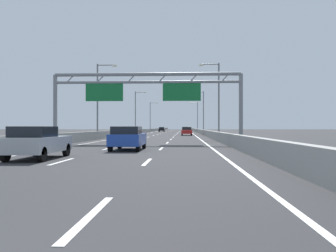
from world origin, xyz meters
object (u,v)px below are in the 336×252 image
at_px(streetlamp_left_distant, 151,115).
at_px(black_car, 162,129).
at_px(sign_gantry, 146,89).
at_px(streetlamp_right_distant, 197,115).
at_px(white_car, 124,133).
at_px(red_car, 187,131).
at_px(streetlamp_right_mid, 217,96).
at_px(streetlamp_left_mid, 99,96).
at_px(blue_car, 128,138).
at_px(streetlamp_left_far, 136,110).
at_px(silver_car, 38,142).
at_px(green_car, 186,129).
at_px(streetlamp_right_far, 202,109).

distance_m(streetlamp_left_distant, black_car, 8.75).
bearing_deg(sign_gantry, streetlamp_right_distant, 84.86).
bearing_deg(white_car, sign_gantry, -67.69).
bearing_deg(red_car, streetlamp_right_mid, -77.73).
bearing_deg(streetlamp_left_mid, sign_gantry, -60.49).
relative_size(streetlamp_right_distant, white_car, 2.19).
xyz_separation_m(streetlamp_left_distant, white_car, (4.04, -75.71, -4.67)).
bearing_deg(blue_car, white_car, 100.31).
bearing_deg(streetlamp_right_mid, streetlamp_left_far, 112.86).
xyz_separation_m(sign_gantry, silver_car, (-3.27, -15.93, -4.08)).
height_order(streetlamp_left_distant, white_car, streetlamp_left_distant).
xyz_separation_m(silver_car, green_car, (7.13, 86.63, -0.00)).
bearing_deg(green_car, black_car, 136.65).
xyz_separation_m(streetlamp_left_far, white_car, (4.04, -40.30, -4.67)).
bearing_deg(streetlamp_left_distant, streetlamp_left_far, -90.00).
relative_size(streetlamp_left_distant, black_car, 2.22).
bearing_deg(streetlamp_left_far, streetlamp_left_mid, -90.00).
xyz_separation_m(streetlamp_right_far, streetlamp_right_distant, (0.00, 35.41, 0.00)).
relative_size(streetlamp_left_far, black_car, 2.22).
bearing_deg(streetlamp_right_far, white_car, -105.13).
bearing_deg(black_car, white_car, -89.92).
bearing_deg(streetlamp_left_far, streetlamp_left_distant, 90.00).
xyz_separation_m(streetlamp_left_mid, streetlamp_right_distant, (14.93, 70.82, 0.00)).
height_order(streetlamp_right_distant, silver_car, streetlamp_right_distant).
bearing_deg(streetlamp_left_distant, silver_car, -87.64).
bearing_deg(streetlamp_right_distant, silver_car, -96.19).
bearing_deg(streetlamp_right_mid, streetlamp_left_mid, 180.00).
xyz_separation_m(streetlamp_right_mid, black_car, (-10.99, 64.55, -4.65)).
distance_m(streetlamp_right_distant, white_car, 76.63).
bearing_deg(blue_car, green_car, 87.16).
xyz_separation_m(streetlamp_left_distant, red_car, (11.26, -53.96, -4.65)).
relative_size(white_car, green_car, 1.06).
relative_size(streetlamp_right_far, streetlamp_left_distant, 1.00).
height_order(streetlamp_left_far, streetlamp_left_distant, same).
bearing_deg(streetlamp_left_mid, red_car, 56.25).
relative_size(streetlamp_right_mid, streetlamp_right_distant, 1.00).
height_order(white_car, black_car, black_car).
height_order(sign_gantry, streetlamp_left_far, streetlamp_left_far).
bearing_deg(blue_car, streetlamp_right_mid, 71.25).
bearing_deg(streetlamp_right_far, sign_gantry, -98.86).
distance_m(blue_car, green_car, 80.35).
height_order(streetlamp_left_far, streetlamp_right_far, same).
bearing_deg(streetlamp_left_mid, streetlamp_left_distant, 90.00).
bearing_deg(white_car, streetlamp_right_distant, 81.81).
xyz_separation_m(streetlamp_right_distant, red_car, (-3.67, -53.96, -4.65)).
relative_size(sign_gantry, green_car, 4.17).
distance_m(streetlamp_right_mid, streetlamp_right_distant, 70.82).
xyz_separation_m(green_car, black_car, (-7.31, 6.90, -0.02)).
bearing_deg(red_car, silver_car, -98.87).
relative_size(sign_gantry, red_car, 3.67).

